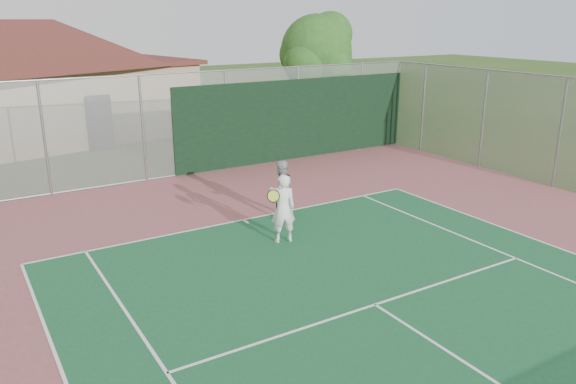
% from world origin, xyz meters
% --- Properties ---
extents(back_fence, '(20.08, 0.11, 3.53)m').
position_xyz_m(back_fence, '(2.11, 16.98, 1.67)').
color(back_fence, gray).
rests_on(back_fence, ground).
extents(side_fence_right, '(0.08, 9.00, 3.50)m').
position_xyz_m(side_fence_right, '(10.00, 12.50, 1.75)').
color(side_fence_right, gray).
rests_on(side_fence_right, ground).
extents(clubhouse, '(15.74, 11.98, 6.13)m').
position_xyz_m(clubhouse, '(-3.24, 26.76, 3.11)').
color(clubhouse, tan).
rests_on(clubhouse, ground).
extents(tree, '(3.97, 3.76, 5.53)m').
position_xyz_m(tree, '(8.95, 21.48, 3.64)').
color(tree, '#352313').
rests_on(tree, ground).
extents(player_white_front, '(0.98, 0.75, 1.69)m').
position_xyz_m(player_white_front, '(0.13, 10.02, 0.85)').
color(player_white_front, white).
rests_on(player_white_front, ground).
extents(player_grey_back, '(0.81, 0.65, 1.61)m').
position_xyz_m(player_grey_back, '(0.95, 11.48, 0.80)').
color(player_grey_back, '#ADB0B2').
rests_on(player_grey_back, ground).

